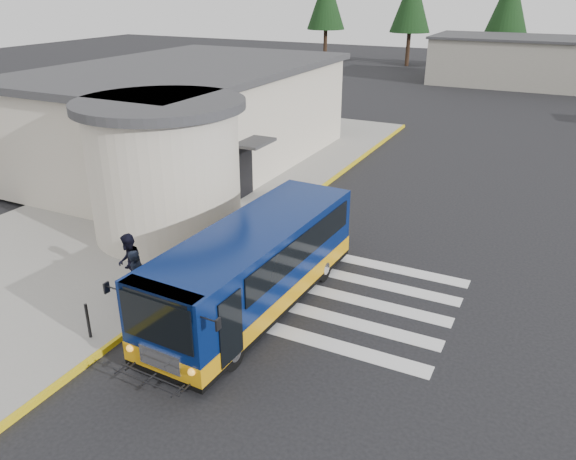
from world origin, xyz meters
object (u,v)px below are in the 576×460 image
at_px(bollard, 88,321).
at_px(transit_bus, 254,270).
at_px(pedestrian_b, 129,263).
at_px(pedestrian_a, 138,279).

bearing_deg(bollard, transit_bus, 49.31).
bearing_deg(bollard, pedestrian_b, 105.47).
height_order(transit_bus, pedestrian_a, transit_bus).
relative_size(transit_bus, pedestrian_b, 4.90).
distance_m(transit_bus, pedestrian_b, 3.74).
relative_size(pedestrian_a, bollard, 1.78).
bearing_deg(pedestrian_a, transit_bus, -77.00).
height_order(transit_bus, bollard, transit_bus).
height_order(pedestrian_a, bollard, pedestrian_a).
xyz_separation_m(transit_bus, bollard, (-2.93, -3.41, -0.54)).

